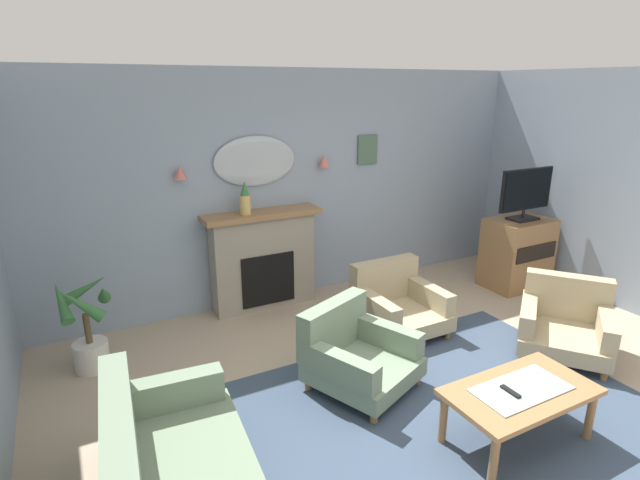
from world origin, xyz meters
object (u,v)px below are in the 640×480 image
at_px(fireplace, 263,261).
at_px(potted_plant_tall_palm, 88,328).
at_px(tv_flatscreen, 526,193).
at_px(tv_cabinet, 517,253).
at_px(wall_mirror, 255,161).
at_px(coffee_table, 520,396).
at_px(wall_sconce_left, 180,172).
at_px(mantel_vase_centre, 245,199).
at_px(armchair_near_fireplace, 355,353).
at_px(armchair_beside_couch, 397,303).
at_px(wall_sconce_right, 324,161).
at_px(armchair_in_corner, 565,322).
at_px(tv_remote, 510,392).
at_px(framed_picture, 367,150).

height_order(fireplace, potted_plant_tall_palm, fireplace).
bearing_deg(tv_flatscreen, tv_cabinet, 90.00).
height_order(wall_mirror, coffee_table, wall_mirror).
xyz_separation_m(wall_sconce_left, coffee_table, (1.60, -3.15, -1.28)).
xyz_separation_m(mantel_vase_centre, wall_mirror, (0.20, 0.17, 0.38)).
height_order(armchair_near_fireplace, armchair_beside_couch, same).
relative_size(mantel_vase_centre, wall_sconce_left, 2.67).
height_order(wall_sconce_left, armchair_near_fireplace, wall_sconce_left).
bearing_deg(armchair_beside_couch, wall_sconce_right, 97.94).
relative_size(wall_mirror, armchair_in_corner, 0.84).
relative_size(wall_sconce_left, tv_remote, 0.88).
bearing_deg(coffee_table, mantel_vase_centre, 107.48).
relative_size(fireplace, tv_remote, 8.50).
xyz_separation_m(wall_mirror, potted_plant_tall_palm, (-1.93, -0.68, -1.29)).
bearing_deg(armchair_near_fireplace, fireplace, 92.87).
relative_size(fireplace, mantel_vase_centre, 3.64).
distance_m(framed_picture, tv_cabinet, 2.36).
height_order(fireplace, armchair_in_corner, fireplace).
height_order(mantel_vase_centre, armchair_beside_couch, mantel_vase_centre).
xyz_separation_m(framed_picture, armchair_in_corner, (0.72, -2.50, -1.44)).
relative_size(mantel_vase_centre, wall_mirror, 0.39).
height_order(wall_sconce_right, framed_picture, framed_picture).
relative_size(coffee_table, armchair_near_fireplace, 1.04).
height_order(coffee_table, armchair_near_fireplace, armchair_near_fireplace).
height_order(mantel_vase_centre, wall_sconce_left, wall_sconce_left).
distance_m(wall_sconce_right, armchair_in_corner, 3.11).
bearing_deg(framed_picture, coffee_table, -103.06).
bearing_deg(armchair_beside_couch, tv_remote, -101.76).
height_order(mantel_vase_centre, coffee_table, mantel_vase_centre).
relative_size(armchair_in_corner, armchair_beside_couch, 1.38).
distance_m(armchair_in_corner, tv_cabinet, 1.68).
bearing_deg(armchair_near_fireplace, mantel_vase_centre, 99.05).
distance_m(tv_remote, tv_cabinet, 3.26).
relative_size(coffee_table, tv_flatscreen, 1.31).
bearing_deg(wall_sconce_right, wall_sconce_left, 180.00).
distance_m(armchair_in_corner, tv_flatscreen, 1.90).
bearing_deg(fireplace, wall_sconce_right, 6.16).
relative_size(wall_sconce_right, tv_remote, 0.88).
distance_m(coffee_table, tv_cabinet, 3.18).
relative_size(coffee_table, armchair_in_corner, 0.97).
bearing_deg(fireplace, tv_cabinet, -16.88).
bearing_deg(wall_sconce_left, fireplace, -6.16).
bearing_deg(wall_sconce_right, armchair_beside_couch, -82.06).
xyz_separation_m(wall_sconce_left, framed_picture, (2.35, 0.06, 0.09)).
distance_m(armchair_near_fireplace, potted_plant_tall_palm, 2.43).
relative_size(fireplace, wall_mirror, 1.42).
height_order(wall_sconce_right, tv_cabinet, wall_sconce_right).
height_order(armchair_in_corner, armchair_near_fireplace, same).
bearing_deg(tv_remote, coffee_table, -1.33).
relative_size(wall_sconce_left, armchair_near_fireplace, 0.13).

